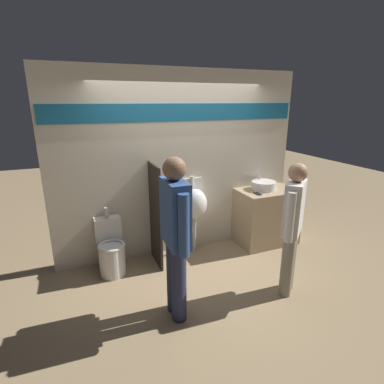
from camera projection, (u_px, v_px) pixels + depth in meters
The scene contains 10 objects.
ground_plane at pixel (196, 265), 4.29m from camera, with size 16.00×16.00×0.00m, color #997F5B.
display_wall at pixel (181, 164), 4.42m from camera, with size 3.74×0.07×2.70m.
sink_counter at pixel (266, 216), 4.88m from camera, with size 0.95×0.61×0.90m.
sink_basin at pixel (264, 185), 4.77m from camera, with size 0.39×0.39×0.27m.
cell_phone at pixel (258, 194), 4.54m from camera, with size 0.07×0.14×0.01m.
divider_near_counter at pixel (155, 216), 4.16m from camera, with size 0.03×0.54×1.46m.
urinal_near_counter at pixel (194, 204), 4.48m from camera, with size 0.38×0.32×1.18m.
toilet at pixel (111, 251), 4.04m from camera, with size 0.36×0.52×0.88m.
person_in_vest at pixel (175, 233), 3.04m from camera, with size 0.23×0.61×1.76m.
person_with_lanyard at pixel (292, 224), 3.46m from camera, with size 0.45×0.40×1.61m.
Camera 1 is at (-1.49, -3.49, 2.26)m, focal length 28.00 mm.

